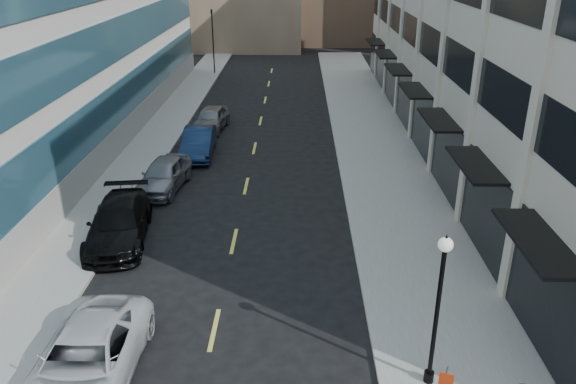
{
  "coord_description": "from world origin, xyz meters",
  "views": [
    {
      "loc": [
        2.66,
        -6.85,
        11.36
      ],
      "look_at": [
        2.31,
        12.57,
        2.91
      ],
      "focal_mm": 35.0,
      "sensor_mm": 36.0,
      "label": 1
    }
  ],
  "objects_px": {
    "traffic_signal": "(212,14)",
    "car_silver_sedan": "(164,175)",
    "car_blue_sedan": "(199,142)",
    "lamppost": "(439,299)",
    "car_white_van": "(86,360)",
    "car_black_pickup": "(119,223)",
    "car_grey_sedan": "(211,119)"
  },
  "relations": [
    {
      "from": "traffic_signal",
      "to": "car_silver_sedan",
      "type": "distance_m",
      "value": 28.93
    },
    {
      "from": "car_blue_sedan",
      "to": "lamppost",
      "type": "distance_m",
      "value": 21.44
    },
    {
      "from": "traffic_signal",
      "to": "car_white_van",
      "type": "xyz_separation_m",
      "value": [
        2.3,
        -42.49,
        -4.91
      ]
    },
    {
      "from": "car_blue_sedan",
      "to": "lamppost",
      "type": "height_order",
      "value": "lamppost"
    },
    {
      "from": "lamppost",
      "to": "traffic_signal",
      "type": "bearing_deg",
      "value": 105.68
    },
    {
      "from": "car_white_van",
      "to": "car_silver_sedan",
      "type": "xyz_separation_m",
      "value": [
        -0.93,
        14.02,
        -0.01
      ]
    },
    {
      "from": "car_black_pickup",
      "to": "car_grey_sedan",
      "type": "xyz_separation_m",
      "value": [
        1.6,
        15.75,
        -0.04
      ]
    },
    {
      "from": "car_blue_sedan",
      "to": "car_black_pickup",
      "type": "bearing_deg",
      "value": -101.15
    },
    {
      "from": "traffic_signal",
      "to": "car_white_van",
      "type": "bearing_deg",
      "value": -86.9
    },
    {
      "from": "car_silver_sedan",
      "to": "lamppost",
      "type": "distance_m",
      "value": 17.58
    },
    {
      "from": "lamppost",
      "to": "car_white_van",
      "type": "bearing_deg",
      "value": -179.46
    },
    {
      "from": "car_silver_sedan",
      "to": "car_grey_sedan",
      "type": "height_order",
      "value": "car_silver_sedan"
    },
    {
      "from": "lamppost",
      "to": "car_grey_sedan",
      "type": "bearing_deg",
      "value": 111.68
    },
    {
      "from": "car_grey_sedan",
      "to": "car_black_pickup",
      "type": "bearing_deg",
      "value": -89.51
    },
    {
      "from": "car_white_van",
      "to": "car_silver_sedan",
      "type": "distance_m",
      "value": 14.05
    },
    {
      "from": "traffic_signal",
      "to": "car_black_pickup",
      "type": "xyz_separation_m",
      "value": [
        0.7,
        -34.0,
        -4.89
      ]
    },
    {
      "from": "car_white_van",
      "to": "car_black_pickup",
      "type": "relative_size",
      "value": 1.02
    },
    {
      "from": "car_white_van",
      "to": "car_grey_sedan",
      "type": "relative_size",
      "value": 1.26
    },
    {
      "from": "car_grey_sedan",
      "to": "lamppost",
      "type": "distance_m",
      "value": 26.07
    },
    {
      "from": "car_white_van",
      "to": "lamppost",
      "type": "relative_size",
      "value": 1.24
    },
    {
      "from": "traffic_signal",
      "to": "car_grey_sedan",
      "type": "relative_size",
      "value": 1.51
    },
    {
      "from": "car_silver_sedan",
      "to": "lamppost",
      "type": "xyz_separation_m",
      "value": [
        10.53,
        -13.92,
        2.1
      ]
    },
    {
      "from": "traffic_signal",
      "to": "car_black_pickup",
      "type": "distance_m",
      "value": 34.36
    },
    {
      "from": "car_silver_sedan",
      "to": "car_grey_sedan",
      "type": "distance_m",
      "value": 10.27
    },
    {
      "from": "car_white_van",
      "to": "car_blue_sedan",
      "type": "relative_size",
      "value": 1.19
    },
    {
      "from": "car_grey_sedan",
      "to": "lamppost",
      "type": "height_order",
      "value": "lamppost"
    },
    {
      "from": "car_white_van",
      "to": "car_grey_sedan",
      "type": "bearing_deg",
      "value": 89.64
    },
    {
      "from": "car_grey_sedan",
      "to": "car_silver_sedan",
      "type": "bearing_deg",
      "value": -88.88
    },
    {
      "from": "car_white_van",
      "to": "lamppost",
      "type": "bearing_deg",
      "value": 0.18
    },
    {
      "from": "car_silver_sedan",
      "to": "car_blue_sedan",
      "type": "height_order",
      "value": "car_blue_sedan"
    },
    {
      "from": "traffic_signal",
      "to": "car_blue_sedan",
      "type": "xyz_separation_m",
      "value": [
        2.3,
        -23.35,
        -4.91
      ]
    },
    {
      "from": "traffic_signal",
      "to": "car_white_van",
      "type": "height_order",
      "value": "traffic_signal"
    }
  ]
}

